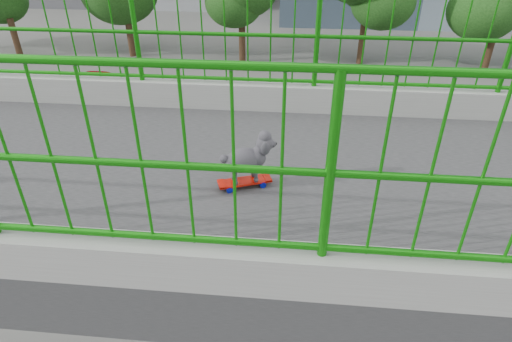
{
  "coord_description": "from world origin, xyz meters",
  "views": [
    {
      "loc": [
        3.31,
        -0.2,
        9.01
      ],
      "look_at": [
        -0.19,
        -0.54,
        6.87
      ],
      "focal_mm": 30.23,
      "sensor_mm": 36.0,
      "label": 1
    }
  ],
  "objects_px": {
    "car_1": "(476,200)",
    "car_0": "(250,249)",
    "car_4": "(102,83)",
    "car_6": "(427,194)",
    "skateboard": "(245,182)",
    "car_5": "(240,246)",
    "car_2": "(252,142)",
    "poodle": "(247,158)"
  },
  "relations": [
    {
      "from": "skateboard",
      "to": "car_4",
      "type": "bearing_deg",
      "value": -172.46
    },
    {
      "from": "skateboard",
      "to": "car_5",
      "type": "bearing_deg",
      "value": 167.95
    },
    {
      "from": "skateboard",
      "to": "car_6",
      "type": "relative_size",
      "value": 0.08
    },
    {
      "from": "poodle",
      "to": "car_0",
      "type": "height_order",
      "value": "poodle"
    },
    {
      "from": "car_1",
      "to": "car_6",
      "type": "height_order",
      "value": "car_6"
    },
    {
      "from": "poodle",
      "to": "car_4",
      "type": "bearing_deg",
      "value": -172.39
    },
    {
      "from": "car_1",
      "to": "car_4",
      "type": "height_order",
      "value": "car_4"
    },
    {
      "from": "car_1",
      "to": "car_5",
      "type": "bearing_deg",
      "value": -67.14
    },
    {
      "from": "poodle",
      "to": "car_0",
      "type": "relative_size",
      "value": 0.12
    },
    {
      "from": "poodle",
      "to": "car_4",
      "type": "distance_m",
      "value": 22.72
    },
    {
      "from": "skateboard",
      "to": "car_5",
      "type": "height_order",
      "value": "skateboard"
    },
    {
      "from": "car_0",
      "to": "car_5",
      "type": "bearing_deg",
      "value": -90.0
    },
    {
      "from": "car_2",
      "to": "car_5",
      "type": "height_order",
      "value": "car_2"
    },
    {
      "from": "car_0",
      "to": "car_1",
      "type": "distance_m",
      "value": 7.96
    },
    {
      "from": "car_2",
      "to": "car_6",
      "type": "bearing_deg",
      "value": -116.93
    },
    {
      "from": "car_1",
      "to": "car_2",
      "type": "bearing_deg",
      "value": -112.02
    },
    {
      "from": "car_4",
      "to": "car_5",
      "type": "bearing_deg",
      "value": -143.67
    },
    {
      "from": "poodle",
      "to": "car_1",
      "type": "height_order",
      "value": "poodle"
    },
    {
      "from": "skateboard",
      "to": "car_6",
      "type": "bearing_deg",
      "value": 131.24
    },
    {
      "from": "car_0",
      "to": "car_2",
      "type": "distance_m",
      "value": 6.43
    },
    {
      "from": "car_4",
      "to": "car_2",
      "type": "bearing_deg",
      "value": -125.15
    },
    {
      "from": "skateboard",
      "to": "car_1",
      "type": "bearing_deg",
      "value": 124.14
    },
    {
      "from": "skateboard",
      "to": "car_4",
      "type": "distance_m",
      "value": 22.65
    },
    {
      "from": "car_1",
      "to": "car_2",
      "type": "height_order",
      "value": "car_2"
    },
    {
      "from": "car_5",
      "to": "car_2",
      "type": "bearing_deg",
      "value": -177.11
    },
    {
      "from": "car_1",
      "to": "car_0",
      "type": "bearing_deg",
      "value": -66.29
    },
    {
      "from": "car_6",
      "to": "skateboard",
      "type": "bearing_deg",
      "value": -27.7
    },
    {
      "from": "car_0",
      "to": "car_2",
      "type": "bearing_deg",
      "value": -174.41
    },
    {
      "from": "car_2",
      "to": "car_6",
      "type": "xyz_separation_m",
      "value": [
        3.2,
        6.3,
        0.01
      ]
    },
    {
      "from": "skateboard",
      "to": "car_5",
      "type": "relative_size",
      "value": 0.1
    },
    {
      "from": "car_0",
      "to": "skateboard",
      "type": "bearing_deg",
      "value": 6.3
    },
    {
      "from": "car_0",
      "to": "car_2",
      "type": "height_order",
      "value": "car_2"
    },
    {
      "from": "car_1",
      "to": "car_4",
      "type": "xyz_separation_m",
      "value": [
        -9.6,
        -17.0,
        0.02
      ]
    },
    {
      "from": "car_1",
      "to": "car_6",
      "type": "relative_size",
      "value": 0.71
    },
    {
      "from": "skateboard",
      "to": "car_1",
      "type": "relative_size",
      "value": 0.12
    },
    {
      "from": "car_2",
      "to": "car_5",
      "type": "xyz_separation_m",
      "value": [
        6.4,
        0.32,
        -0.04
      ]
    },
    {
      "from": "car_0",
      "to": "car_4",
      "type": "xyz_separation_m",
      "value": [
        -12.8,
        -9.71,
        0.02
      ]
    },
    {
      "from": "car_0",
      "to": "car_6",
      "type": "bearing_deg",
      "value": 119.42
    },
    {
      "from": "car_5",
      "to": "car_1",
      "type": "bearing_deg",
      "value": 112.86
    },
    {
      "from": "car_0",
      "to": "car_2",
      "type": "relative_size",
      "value": 0.68
    },
    {
      "from": "skateboard",
      "to": "poodle",
      "type": "distance_m",
      "value": 0.23
    },
    {
      "from": "skateboard",
      "to": "car_1",
      "type": "distance_m",
      "value": 13.2
    }
  ]
}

